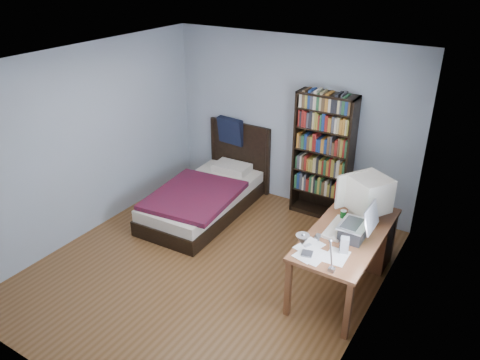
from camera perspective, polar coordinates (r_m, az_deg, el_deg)
The scene contains 14 objects.
room at distance 5.20m, azimuth -3.92°, elevation 0.48°, with size 4.20×4.24×2.50m.
desk at distance 5.82m, azimuth 14.23°, elevation -6.71°, with size 0.75×1.63×0.73m.
crt_monitor at distance 5.52m, azimuth 15.22°, elevation -1.61°, with size 0.61×0.56×0.50m.
laptop at distance 5.12m, azimuth 13.84°, elevation -5.87°, with size 0.35×0.37×0.44m.
desk_lamp at distance 4.14m, azimuth 8.26°, elevation -7.63°, with size 0.23×0.51×0.61m.
keyboard at distance 5.30m, azimuth 11.83°, elevation -5.78°, with size 0.19×0.50×0.03m, color beige.
speaker at distance 4.91m, azimuth 12.62°, elevation -7.75°, with size 0.08×0.08×0.17m, color gray.
soda_can at distance 5.46m, azimuth 12.45°, elevation -4.26°, with size 0.07×0.07×0.12m, color #073816.
mouse at distance 5.50m, azimuth 13.86°, elevation -4.73°, with size 0.06×0.11×0.04m, color silver.
phone_silver at distance 5.12m, azimuth 9.44°, elevation -6.83°, with size 0.06×0.11×0.02m, color silver.
phone_grey at distance 4.97m, azimuth 8.26°, elevation -7.93°, with size 0.04×0.09×0.02m, color gray.
external_drive at distance 4.84m, azimuth 8.17°, elevation -8.92°, with size 0.11×0.11×0.02m, color gray.
bookshelf at distance 6.65m, azimuth 10.07°, elevation 2.85°, with size 0.82×0.30×1.81m.
bed at distance 6.92m, azimuth -4.08°, elevation -1.84°, with size 1.22×2.12×1.16m.
Camera 1 is at (2.80, -3.78, 3.51)m, focal length 35.00 mm.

